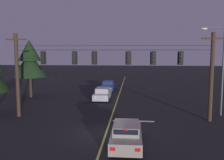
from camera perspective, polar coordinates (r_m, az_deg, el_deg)
The scene contains 15 objects.
ground_plane at distance 17.08m, azimuth -1.45°, elevation -12.57°, with size 180.00×180.00×0.00m, color black.
lane_centre_stripe at distance 26.53m, azimuth 0.95°, elevation -5.64°, with size 0.14×60.00×0.01m, color #D1C64C.
stop_bar_paint at distance 20.06m, azimuth 5.09°, elevation -9.67°, with size 3.40×0.36×0.01m, color silver.
signal_span_assembly at distance 20.04m, azimuth -0.25°, elevation 1.26°, with size 18.08×0.32×7.21m.
traffic_light_leftmost at distance 21.28m, azimuth -16.10°, elevation 5.09°, with size 0.48×0.41×1.22m.
traffic_light_left_inner at distance 20.46m, azimuth -8.95°, elevation 5.22°, with size 0.48×0.41×1.22m.
traffic_light_centre at distance 20.12m, azimuth -4.25°, elevation 5.26°, with size 0.48×0.41×1.22m.
traffic_light_right_inner at distance 19.86m, azimuth 3.90°, elevation 5.25°, with size 0.48×0.41×1.22m.
traffic_light_rightmost at distance 19.93m, azimuth 9.76°, elevation 5.17°, with size 0.48×0.41×1.22m.
traffic_light_far_right at distance 20.23m, azimuth 16.02°, elevation 5.03°, with size 0.48×0.41×1.22m.
car_waiting_near_lane at distance 14.90m, azimuth 3.42°, elevation -12.84°, with size 1.80×4.33×1.39m.
car_oncoming_lead at distance 28.93m, azimuth -2.25°, elevation -3.33°, with size 1.80×4.42×1.39m.
car_oncoming_trailing at distance 36.01m, azimuth -0.90°, elevation -1.38°, with size 1.80×4.42×1.39m.
street_lamp_corner at distance 23.07m, azimuth 24.16°, elevation 3.81°, with size 2.11×0.30×7.85m.
tree_verge_near at distance 31.69m, azimuth -18.93°, elevation 4.44°, with size 4.05×4.05×7.20m.
Camera 1 is at (1.83, -16.04, 5.57)m, focal length 38.55 mm.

